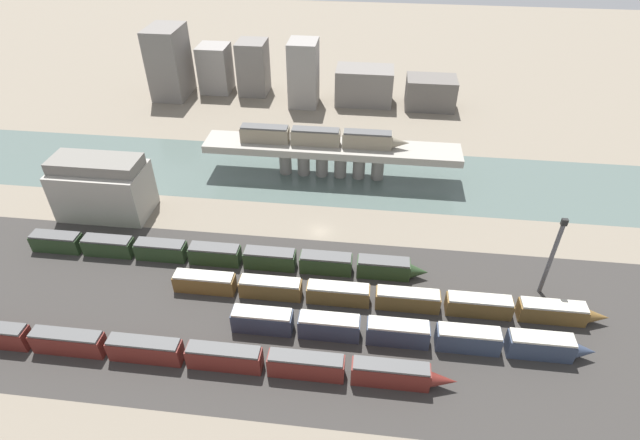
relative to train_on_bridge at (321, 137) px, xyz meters
name	(u,v)px	position (x,y,z in m)	size (l,w,h in m)	color
ground_plane	(320,232)	(2.46, -23.27, -10.50)	(400.00, 400.00, 0.00)	#756B5B
railbed_yard	(304,315)	(2.46, -47.27, -10.49)	(280.00, 42.00, 0.01)	#33302D
river_water	(331,175)	(2.46, 0.00, -10.50)	(320.00, 27.62, 0.01)	#4C5B56
bridge	(331,152)	(2.46, 0.00, -4.03)	(62.16, 8.82, 8.53)	gray
train_on_bridge	(321,137)	(0.00, 0.00, 0.00)	(40.66, 3.15, 4.03)	gray
train_yard_near	(153,350)	(-20.14, -59.34, -8.44)	(93.63, 2.70, 4.18)	#5B1E19
train_yard_mid	(405,333)	(19.82, -51.12, -8.46)	(59.29, 3.10, 4.16)	#2D384C
train_yard_far	(381,297)	(15.66, -43.09, -8.69)	(77.15, 2.96, 3.68)	brown
train_yard_outer	(221,255)	(-15.73, -35.26, -8.61)	(79.61, 3.16, 3.83)	#23381E
warehouse_building	(102,187)	(-45.83, -21.42, -4.00)	(19.50, 10.86, 13.66)	#9E998E
signal_tower	(552,257)	(45.01, -36.30, -2.02)	(1.00, 0.76, 16.72)	#4C4C51
city_block_far_left	(169,62)	(-54.31, 44.57, 0.47)	(10.31, 14.46, 21.95)	slate
city_block_left	(215,68)	(-41.10, 49.91, -2.94)	(9.62, 9.62, 15.12)	gray
city_block_center	(253,67)	(-28.21, 49.88, -2.02)	(9.15, 10.01, 16.96)	slate
city_block_right	(304,73)	(-10.50, 42.53, -0.52)	(8.75, 10.13, 19.96)	gray
city_block_far_right	(364,86)	(8.40, 45.91, -4.91)	(17.87, 10.71, 11.17)	slate
city_block_tall	(430,93)	(29.17, 44.64, -5.75)	(15.26, 10.17, 9.49)	#605B56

